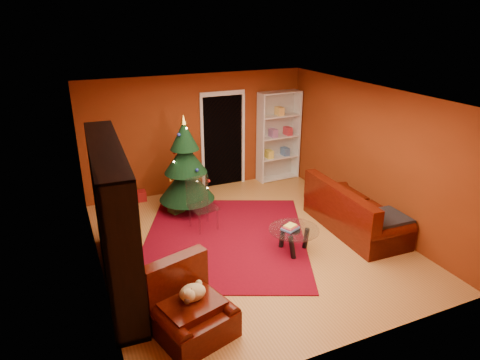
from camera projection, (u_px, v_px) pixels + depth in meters
name	position (u px, v px, depth m)	size (l,w,h in m)	color
floor	(249.00, 244.00, 7.58)	(5.00, 5.50, 0.05)	#AE7235
ceiling	(250.00, 94.00, 6.61)	(5.00, 5.50, 0.05)	silver
wall_back	(197.00, 133.00, 9.46)	(5.00, 0.05, 2.60)	maroon
wall_left	(91.00, 199.00, 6.15)	(0.05, 5.50, 2.60)	maroon
wall_right	(371.00, 155.00, 8.04)	(0.05, 5.50, 2.60)	maroon
doorway	(223.00, 142.00, 9.74)	(1.06, 0.60, 2.16)	black
rug	(225.00, 239.00, 7.69)	(2.84, 3.31, 0.02)	maroon
media_unit	(113.00, 218.00, 6.08)	(0.43, 2.82, 2.16)	black
christmas_tree	(186.00, 165.00, 8.50)	(1.12, 1.12, 2.00)	black
gift_box_green	(176.00, 207.00, 8.66)	(0.25, 0.25, 0.25)	#2C6430
gift_box_red	(141.00, 196.00, 9.22)	(0.22, 0.22, 0.22)	maroon
white_bookshelf	(279.00, 137.00, 10.10)	(1.01, 0.36, 2.17)	white
armchair	(192.00, 308.00, 5.31)	(0.97, 0.97, 0.76)	#380B04
dog	(193.00, 293.00, 5.31)	(0.40, 0.30, 0.25)	beige
sofa	(356.00, 207.00, 7.88)	(2.12, 0.95, 0.91)	#380B04
coffee_table	(293.00, 240.00, 7.21)	(0.84, 0.84, 0.53)	gray
acrylic_chair	(203.00, 207.00, 7.89)	(0.46, 0.50, 0.90)	#66605B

